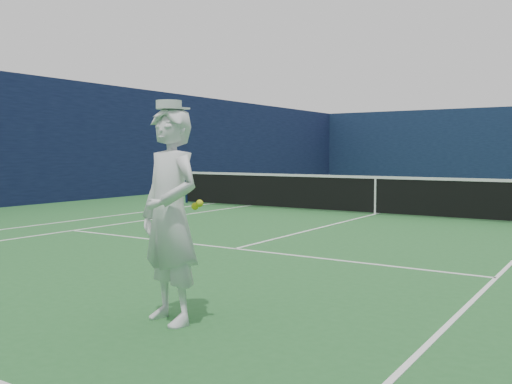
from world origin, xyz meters
TOP-DOWN VIEW (x-y plane):
  - ground at (0.00, 0.00)m, footprint 80.00×80.00m
  - court_markings at (0.00, 0.00)m, footprint 11.03×23.83m
  - windscreen_fence at (0.00, 0.00)m, footprint 20.12×36.12m
  - tennis_net at (0.00, 0.00)m, footprint 12.88×0.09m
  - tennis_player at (1.85, -10.12)m, footprint 0.84×0.67m

SIDE VIEW (x-z plane):
  - ground at x=0.00m, z-range 0.00..0.00m
  - court_markings at x=0.00m, z-range 0.00..0.01m
  - tennis_net at x=0.00m, z-range 0.02..1.09m
  - tennis_player at x=1.85m, z-range -0.02..2.08m
  - windscreen_fence at x=0.00m, z-range 0.00..4.00m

